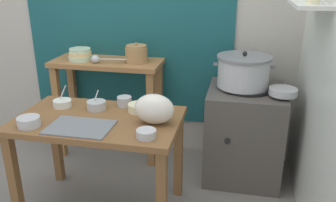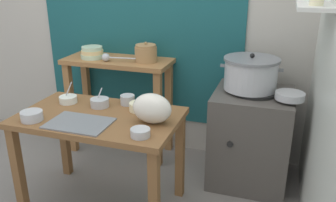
{
  "view_description": "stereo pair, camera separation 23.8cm",
  "coord_description": "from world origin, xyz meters",
  "views": [
    {
      "loc": [
        0.86,
        -2.0,
        1.67
      ],
      "look_at": [
        0.41,
        0.17,
        0.82
      ],
      "focal_mm": 37.88,
      "sensor_mm": 36.0,
      "label": 1
    },
    {
      "loc": [
        1.09,
        -1.94,
        1.67
      ],
      "look_at": [
        0.41,
        0.17,
        0.82
      ],
      "focal_mm": 37.88,
      "sensor_mm": 36.0,
      "label": 2
    }
  ],
  "objects": [
    {
      "name": "prep_bowl_5",
      "position": [
        0.19,
        0.18,
        0.75
      ],
      "size": [
        0.14,
        0.14,
        0.06
      ],
      "color": "beige",
      "rests_on": "prep_table"
    },
    {
      "name": "plastic_bag",
      "position": [
        0.35,
        0.02,
        0.82
      ],
      "size": [
        0.26,
        0.16,
        0.2
      ],
      "primitive_type": "ellipsoid",
      "color": "silver",
      "rests_on": "prep_table"
    },
    {
      "name": "prep_bowl_0",
      "position": [
        -0.11,
        0.17,
        0.75
      ],
      "size": [
        0.13,
        0.13,
        0.13
      ],
      "color": "#B7BABF",
      "rests_on": "prep_table"
    },
    {
      "name": "prep_bowl_3",
      "position": [
        0.06,
        0.27,
        0.76
      ],
      "size": [
        0.1,
        0.1,
        0.07
      ],
      "color": "#B7BABF",
      "rests_on": "prep_table"
    },
    {
      "name": "back_shelf_table",
      "position": [
        -0.28,
        0.83,
        0.68
      ],
      "size": [
        0.96,
        0.4,
        0.9
      ],
      "color": "#9E6B3D",
      "rests_on": "ground"
    },
    {
      "name": "stove_block",
      "position": [
        0.93,
        0.7,
        0.38
      ],
      "size": [
        0.6,
        0.61,
        0.78
      ],
      "color": "#4C4742",
      "rests_on": "ground"
    },
    {
      "name": "prep_bowl_4",
      "position": [
        0.35,
        -0.19,
        0.75
      ],
      "size": [
        0.12,
        0.12,
        0.05
      ],
      "color": "#B7BABF",
      "rests_on": "prep_table"
    },
    {
      "name": "steamer_pot",
      "position": [
        0.89,
        0.72,
        0.9
      ],
      "size": [
        0.47,
        0.42,
        0.28
      ],
      "color": "#B7BABF",
      "rests_on": "stove_block"
    },
    {
      "name": "wide_pan",
      "position": [
        1.19,
        0.58,
        0.8
      ],
      "size": [
        0.21,
        0.21,
        0.05
      ],
      "primitive_type": "cylinder",
      "color": "#B7BABF",
      "rests_on": "stove_block"
    },
    {
      "name": "prep_bowl_1",
      "position": [
        -0.37,
        0.16,
        0.75
      ],
      "size": [
        0.13,
        0.13,
        0.15
      ],
      "color": "silver",
      "rests_on": "prep_table"
    },
    {
      "name": "prep_table",
      "position": [
        -0.04,
        0.02,
        0.61
      ],
      "size": [
        1.1,
        0.66,
        0.72
      ],
      "color": "brown",
      "rests_on": "ground"
    },
    {
      "name": "bowl_stack_enamel",
      "position": [
        -0.51,
        0.8,
        0.95
      ],
      "size": [
        0.21,
        0.21,
        0.1
      ],
      "color": "#B7D1AD",
      "rests_on": "back_shelf_table"
    },
    {
      "name": "ladle",
      "position": [
        -0.33,
        0.73,
        0.94
      ],
      "size": [
        0.3,
        0.08,
        0.07
      ],
      "color": "#B7BABF",
      "rests_on": "back_shelf_table"
    },
    {
      "name": "wall_back",
      "position": [
        0.08,
        1.1,
        1.3
      ],
      "size": [
        4.4,
        0.12,
        2.6
      ],
      "color": "#B2ADA3",
      "rests_on": "ground"
    },
    {
      "name": "serving_tray",
      "position": [
        -0.09,
        -0.15,
        0.72
      ],
      "size": [
        0.4,
        0.28,
        0.01
      ],
      "primitive_type": "cube",
      "color": "slate",
      "rests_on": "prep_table"
    },
    {
      "name": "clay_pot",
      "position": [
        -0.01,
        0.83,
        0.97
      ],
      "size": [
        0.19,
        0.19,
        0.17
      ],
      "color": "#A37A4C",
      "rests_on": "back_shelf_table"
    },
    {
      "name": "prep_bowl_2",
      "position": [
        -0.41,
        -0.19,
        0.75
      ],
      "size": [
        0.14,
        0.14,
        0.06
      ],
      "color": "#B7BABF",
      "rests_on": "prep_table"
    }
  ]
}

